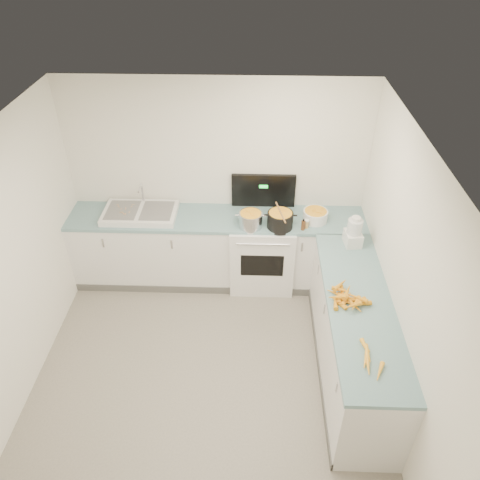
{
  "coord_description": "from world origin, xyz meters",
  "views": [
    {
      "loc": [
        0.44,
        -2.89,
        3.97
      ],
      "look_at": [
        0.3,
        1.1,
        1.05
      ],
      "focal_mm": 35.0,
      "sensor_mm": 36.0,
      "label": 1
    }
  ],
  "objects_px": {
    "extract_bottle": "(303,225)",
    "spice_jar": "(306,224)",
    "mixing_bowl": "(315,216)",
    "sink": "(140,213)",
    "steel_pot": "(251,221)",
    "food_processor": "(354,233)",
    "black_pot": "(280,221)",
    "stove": "(262,250)"
  },
  "relations": [
    {
      "from": "mixing_bowl",
      "to": "extract_bottle",
      "type": "bearing_deg",
      "value": -129.03
    },
    {
      "from": "mixing_bowl",
      "to": "spice_jar",
      "type": "height_order",
      "value": "mixing_bowl"
    },
    {
      "from": "steel_pot",
      "to": "mixing_bowl",
      "type": "bearing_deg",
      "value": 10.88
    },
    {
      "from": "extract_bottle",
      "to": "food_processor",
      "type": "distance_m",
      "value": 0.58
    },
    {
      "from": "spice_jar",
      "to": "sink",
      "type": "bearing_deg",
      "value": 174.51
    },
    {
      "from": "extract_bottle",
      "to": "food_processor",
      "type": "height_order",
      "value": "food_processor"
    },
    {
      "from": "black_pot",
      "to": "extract_bottle",
      "type": "bearing_deg",
      "value": -9.91
    },
    {
      "from": "sink",
      "to": "food_processor",
      "type": "relative_size",
      "value": 2.47
    },
    {
      "from": "stove",
      "to": "sink",
      "type": "xyz_separation_m",
      "value": [
        -1.45,
        0.02,
        0.5
      ]
    },
    {
      "from": "sink",
      "to": "extract_bottle",
      "type": "height_order",
      "value": "sink"
    },
    {
      "from": "extract_bottle",
      "to": "spice_jar",
      "type": "distance_m",
      "value": 0.06
    },
    {
      "from": "black_pot",
      "to": "spice_jar",
      "type": "distance_m",
      "value": 0.3
    },
    {
      "from": "black_pot",
      "to": "spice_jar",
      "type": "relative_size",
      "value": 3.25
    },
    {
      "from": "black_pot",
      "to": "mixing_bowl",
      "type": "distance_m",
      "value": 0.44
    },
    {
      "from": "steel_pot",
      "to": "black_pot",
      "type": "xyz_separation_m",
      "value": [
        0.33,
        0.0,
        0.01
      ]
    },
    {
      "from": "sink",
      "to": "steel_pot",
      "type": "xyz_separation_m",
      "value": [
        1.31,
        -0.18,
        0.04
      ]
    },
    {
      "from": "extract_bottle",
      "to": "sink",
      "type": "bearing_deg",
      "value": 173.21
    },
    {
      "from": "steel_pot",
      "to": "food_processor",
      "type": "height_order",
      "value": "food_processor"
    },
    {
      "from": "mixing_bowl",
      "to": "spice_jar",
      "type": "xyz_separation_m",
      "value": [
        -0.11,
        -0.15,
        -0.02
      ]
    },
    {
      "from": "mixing_bowl",
      "to": "extract_bottle",
      "type": "distance_m",
      "value": 0.24
    },
    {
      "from": "mixing_bowl",
      "to": "black_pot",
      "type": "bearing_deg",
      "value": -160.86
    },
    {
      "from": "mixing_bowl",
      "to": "food_processor",
      "type": "relative_size",
      "value": 0.82
    },
    {
      "from": "stove",
      "to": "mixing_bowl",
      "type": "distance_m",
      "value": 0.8
    },
    {
      "from": "stove",
      "to": "sink",
      "type": "height_order",
      "value": "stove"
    },
    {
      "from": "stove",
      "to": "food_processor",
      "type": "distance_m",
      "value": 1.23
    },
    {
      "from": "steel_pot",
      "to": "spice_jar",
      "type": "bearing_deg",
      "value": -0.5
    },
    {
      "from": "extract_bottle",
      "to": "spice_jar",
      "type": "xyz_separation_m",
      "value": [
        0.04,
        0.04,
        -0.01
      ]
    },
    {
      "from": "steel_pot",
      "to": "extract_bottle",
      "type": "height_order",
      "value": "steel_pot"
    },
    {
      "from": "sink",
      "to": "black_pot",
      "type": "bearing_deg",
      "value": -6.29
    },
    {
      "from": "mixing_bowl",
      "to": "food_processor",
      "type": "xyz_separation_m",
      "value": [
        0.36,
        -0.44,
        0.08
      ]
    },
    {
      "from": "stove",
      "to": "mixing_bowl",
      "type": "xyz_separation_m",
      "value": [
        0.6,
        -0.02,
        0.53
      ]
    },
    {
      "from": "extract_bottle",
      "to": "spice_jar",
      "type": "height_order",
      "value": "extract_bottle"
    },
    {
      "from": "sink",
      "to": "steel_pot",
      "type": "relative_size",
      "value": 3.19
    },
    {
      "from": "food_processor",
      "to": "sink",
      "type": "bearing_deg",
      "value": 168.69
    },
    {
      "from": "sink",
      "to": "mixing_bowl",
      "type": "xyz_separation_m",
      "value": [
        2.05,
        -0.04,
        0.03
      ]
    },
    {
      "from": "stove",
      "to": "food_processor",
      "type": "relative_size",
      "value": 3.91
    },
    {
      "from": "sink",
      "to": "spice_jar",
      "type": "bearing_deg",
      "value": -5.49
    },
    {
      "from": "black_pot",
      "to": "food_processor",
      "type": "height_order",
      "value": "food_processor"
    },
    {
      "from": "mixing_bowl",
      "to": "sink",
      "type": "bearing_deg",
      "value": 178.95
    },
    {
      "from": "extract_bottle",
      "to": "food_processor",
      "type": "relative_size",
      "value": 0.33
    },
    {
      "from": "sink",
      "to": "steel_pot",
      "type": "bearing_deg",
      "value": -7.88
    },
    {
      "from": "mixing_bowl",
      "to": "extract_bottle",
      "type": "xyz_separation_m",
      "value": [
        -0.15,
        -0.19,
        -0.01
      ]
    }
  ]
}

